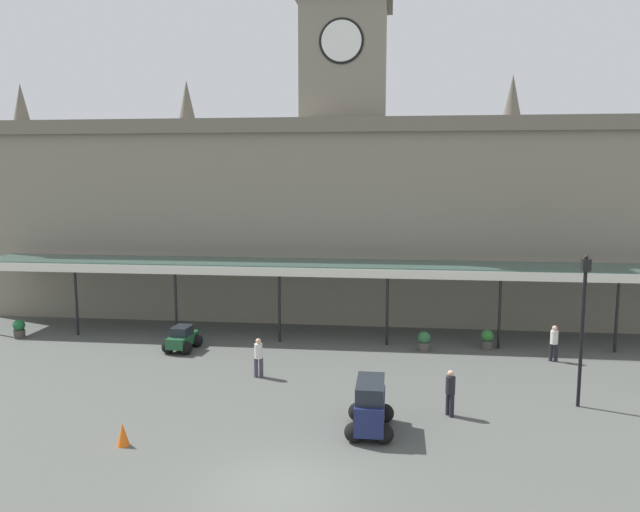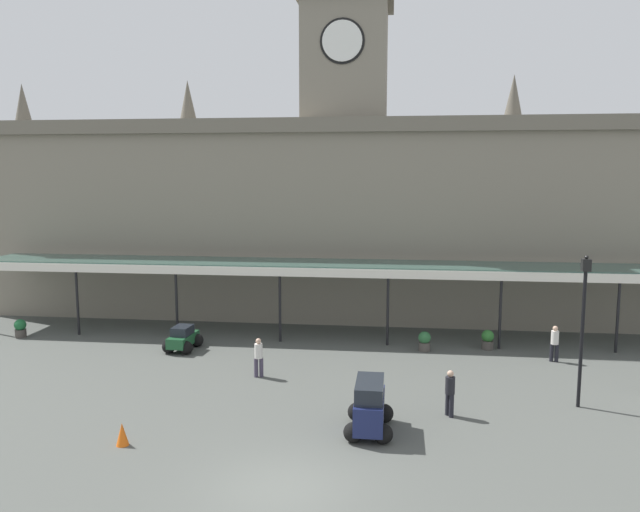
{
  "view_description": "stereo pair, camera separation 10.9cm",
  "coord_description": "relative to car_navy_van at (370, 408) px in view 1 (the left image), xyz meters",
  "views": [
    {
      "loc": [
        2.86,
        -15.37,
        8.52
      ],
      "look_at": [
        0.0,
        9.09,
        5.2
      ],
      "focal_mm": 34.37,
      "sensor_mm": 36.0,
      "label": 1
    },
    {
      "loc": [
        2.97,
        -15.36,
        8.52
      ],
      "look_at": [
        0.0,
        9.09,
        5.2
      ],
      "focal_mm": 34.37,
      "sensor_mm": 36.0,
      "label": 2
    }
  ],
  "objects": [
    {
      "name": "ground_plane",
      "position": [
        -2.26,
        -4.08,
        -0.81
      ],
      "size": [
        140.0,
        140.0,
        0.0
      ],
      "primitive_type": "plane",
      "color": "#4C4F4B"
    },
    {
      "name": "station_building",
      "position": [
        -2.26,
        17.53,
        5.53
      ],
      "size": [
        42.89,
        6.95,
        19.25
      ],
      "color": "gray",
      "rests_on": "ground"
    },
    {
      "name": "entrance_canopy",
      "position": [
        -2.26,
        11.83,
        2.95
      ],
      "size": [
        38.31,
        3.26,
        3.91
      ],
      "color": "#38564C",
      "rests_on": "ground"
    },
    {
      "name": "car_navy_van",
      "position": [
        0.0,
        0.0,
        0.0
      ],
      "size": [
        1.6,
        2.41,
        1.77
      ],
      "color": "#19214C",
      "rests_on": "ground"
    },
    {
      "name": "car_green_sedan",
      "position": [
        -9.4,
        8.48,
        -0.3
      ],
      "size": [
        1.61,
        2.11,
        1.19
      ],
      "color": "#1E512D",
      "rests_on": "ground"
    },
    {
      "name": "pedestrian_crossing_forecourt",
      "position": [
        -4.86,
        5.0,
        0.1
      ],
      "size": [
        0.38,
        0.34,
        1.67
      ],
      "color": "#3F384C",
      "rests_on": "ground"
    },
    {
      "name": "pedestrian_near_entrance",
      "position": [
        8.06,
        8.7,
        0.1
      ],
      "size": [
        0.38,
        0.34,
        1.67
      ],
      "color": "black",
      "rests_on": "ground"
    },
    {
      "name": "pedestrian_beside_cars",
      "position": [
        2.76,
        1.68,
        0.1
      ],
      "size": [
        0.34,
        0.36,
        1.67
      ],
      "color": "black",
      "rests_on": "ground"
    },
    {
      "name": "victorian_lamppost",
      "position": [
        7.54,
        3.13,
        2.64
      ],
      "size": [
        0.3,
        0.3,
        5.63
      ],
      "color": "black",
      "rests_on": "ground"
    },
    {
      "name": "traffic_cone",
      "position": [
        -7.7,
        -1.96,
        -0.44
      ],
      "size": [
        0.4,
        0.4,
        0.74
      ],
      "primitive_type": "cone",
      "color": "orange",
      "rests_on": "ground"
    },
    {
      "name": "planter_forecourt_centre",
      "position": [
        -18.67,
        9.7,
        -0.32
      ],
      "size": [
        0.6,
        0.6,
        0.96
      ],
      "color": "#47423D",
      "rests_on": "ground"
    },
    {
      "name": "planter_near_kerb",
      "position": [
        2.26,
        9.73,
        -0.32
      ],
      "size": [
        0.6,
        0.6,
        0.96
      ],
      "color": "#47423D",
      "rests_on": "ground"
    },
    {
      "name": "planter_by_canopy",
      "position": [
        5.34,
        10.39,
        -0.32
      ],
      "size": [
        0.6,
        0.6,
        0.96
      ],
      "color": "#47423D",
      "rests_on": "ground"
    }
  ]
}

